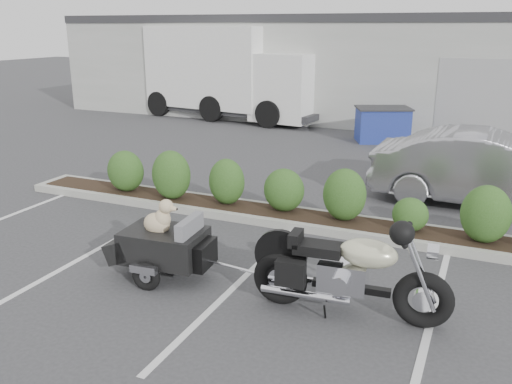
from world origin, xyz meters
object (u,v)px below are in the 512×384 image
at_px(motorcycle, 349,273).
at_px(sedan, 489,170).
at_px(delivery_truck, 233,75).
at_px(pet_trailer, 163,244).
at_px(dumpster, 382,124).

height_order(motorcycle, sedan, sedan).
relative_size(sedan, delivery_truck, 0.58).
distance_m(motorcycle, pet_trailer, 2.79).
bearing_deg(motorcycle, dumpster, 94.51).
bearing_deg(delivery_truck, sedan, -31.68).
height_order(motorcycle, delivery_truck, delivery_truck).
relative_size(pet_trailer, dumpster, 1.03).
relative_size(pet_trailer, delivery_truck, 0.26).
xyz_separation_m(sedan, delivery_truck, (-9.76, 8.04, 0.94)).
bearing_deg(delivery_truck, pet_trailer, -60.19).
xyz_separation_m(dumpster, delivery_truck, (-6.48, 2.33, 1.15)).
height_order(motorcycle, pet_trailer, motorcycle).
bearing_deg(pet_trailer, delivery_truck, 107.47).
distance_m(motorcycle, sedan, 5.74).
bearing_deg(pet_trailer, dumpster, 80.37).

